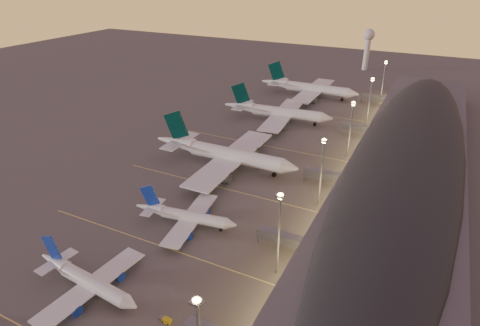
# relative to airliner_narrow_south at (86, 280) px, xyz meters

# --- Properties ---
(ground) EXTENTS (700.00, 700.00, 0.00)m
(ground) POSITION_rel_airliner_narrow_south_xyz_m (6.35, 28.89, -3.37)
(ground) COLOR #484542
(airliner_narrow_south) EXTENTS (36.47, 32.69, 13.02)m
(airliner_narrow_south) POSITION_rel_airliner_narrow_south_xyz_m (0.00, 0.00, 0.00)
(airliner_narrow_south) COLOR silver
(airliner_narrow_south) RESTS_ON ground
(airliner_narrow_north) EXTENTS (36.24, 32.67, 12.95)m
(airliner_narrow_north) POSITION_rel_airliner_narrow_south_xyz_m (6.44, 37.03, -0.02)
(airliner_narrow_north) COLOR silver
(airliner_narrow_north) RESTS_ON ground
(airliner_wide_near) EXTENTS (67.23, 60.98, 21.58)m
(airliner_wide_near) POSITION_rel_airliner_narrow_south_xyz_m (-3.18, 81.33, 2.19)
(airliner_wide_near) COLOR silver
(airliner_wide_near) RESTS_ON ground
(airliner_wide_mid) EXTENTS (61.91, 56.62, 19.80)m
(airliner_wide_mid) POSITION_rel_airliner_narrow_south_xyz_m (-3.50, 143.23, 1.73)
(airliner_wide_mid) COLOR silver
(airliner_wide_mid) RESTS_ON ground
(airliner_wide_far) EXTENTS (65.70, 59.57, 21.10)m
(airliner_wide_far) POSITION_rel_airliner_narrow_south_xyz_m (-2.51, 196.07, 2.07)
(airliner_wide_far) COLOR silver
(airliner_wide_far) RESTS_ON ground
(terminal_building) EXTENTS (56.35, 255.00, 17.46)m
(terminal_building) POSITION_rel_airliner_narrow_south_xyz_m (68.19, 101.36, 5.42)
(terminal_building) COLOR #4B4B50
(terminal_building) RESTS_ON ground
(light_masts) EXTENTS (2.20, 217.20, 25.90)m
(light_masts) POSITION_rel_airliner_narrow_south_xyz_m (42.35, 93.89, 14.19)
(light_masts) COLOR slate
(light_masts) RESTS_ON ground
(radar_tower) EXTENTS (9.00, 9.00, 32.50)m
(radar_tower) POSITION_rel_airliner_narrow_south_xyz_m (16.35, 288.89, 18.51)
(radar_tower) COLOR silver
(radar_tower) RESTS_ON ground
(lane_markings) EXTENTS (90.00, 180.36, 0.00)m
(lane_markings) POSITION_rel_airliner_narrow_south_xyz_m (6.35, 68.89, -3.36)
(lane_markings) COLOR #D8C659
(lane_markings) RESTS_ON ground
(baggage_tug_b) EXTENTS (3.42, 1.63, 1.00)m
(baggage_tug_b) POSITION_rel_airliner_narrow_south_xyz_m (24.67, 0.63, -2.91)
(baggage_tug_b) COLOR gold
(baggage_tug_b) RESTS_ON ground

